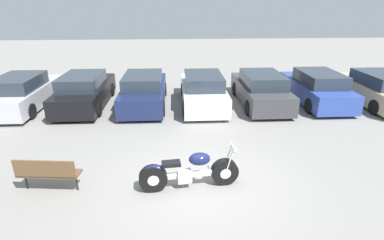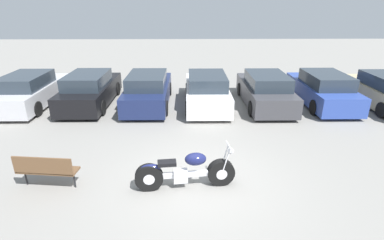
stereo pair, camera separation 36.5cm
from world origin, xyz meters
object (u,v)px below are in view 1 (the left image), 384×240
parked_car_dark_grey (260,90)px  parked_car_blue (316,88)px  parked_car_navy (144,91)px  park_bench (47,172)px  parked_car_black (85,91)px  parked_car_champagne (376,89)px  motorcycle (189,172)px  parked_car_white (203,91)px  parked_car_silver (23,93)px

parked_car_dark_grey → parked_car_blue: size_ratio=1.00×
parked_car_navy → park_bench: size_ratio=3.01×
parked_car_black → parked_car_dark_grey: 7.57m
parked_car_blue → parked_car_champagne: same height
motorcycle → park_bench: bearing=179.9°
parked_car_white → parked_car_champagne: (7.57, -0.25, 0.00)m
parked_car_navy → park_bench: parked_car_navy is taller
parked_car_navy → parked_car_dark_grey: bearing=-1.3°
parked_car_black → parked_car_white: 5.05m
parked_car_black → parked_car_navy: size_ratio=1.00×
parked_car_blue → park_bench: 11.17m
parked_car_white → parked_car_blue: (5.05, 0.10, 0.00)m
parked_car_navy → parked_car_blue: size_ratio=1.00×
parked_car_black → park_bench: size_ratio=3.01×
parked_car_dark_grey → parked_car_champagne: same height
parked_car_champagne → park_bench: 13.18m
parked_car_dark_grey → park_bench: bearing=-137.6°
motorcycle → parked_car_silver: 9.13m
parked_car_silver → parked_car_dark_grey: 10.09m
motorcycle → parked_car_blue: bearing=46.4°
parked_car_silver → parked_car_champagne: (15.14, -0.33, 0.00)m
parked_car_navy → parked_car_dark_grey: size_ratio=1.00×
parked_car_black → parked_car_dark_grey: (7.57, -0.19, 0.00)m
parked_car_silver → parked_car_white: same height
parked_car_white → parked_car_silver: bearing=179.4°
parked_car_white → parked_car_blue: same height
parked_car_silver → parked_car_white: size_ratio=1.00×
parked_car_white → parked_car_champagne: bearing=-1.9°
parked_car_dark_grey → parked_car_blue: same height
motorcycle → parked_car_navy: 6.48m
motorcycle → parked_car_champagne: size_ratio=0.55×
parked_car_navy → park_bench: (-1.69, -6.26, -0.11)m
park_bench → parked_car_black: bearing=97.4°
parked_car_silver → parked_car_navy: bearing=0.4°
parked_car_white → parked_car_champagne: same height
parked_car_dark_grey → parked_car_blue: 2.52m
parked_car_black → parked_car_blue: size_ratio=1.00×
parked_car_black → parked_car_navy: 2.52m
parked_car_dark_grey → motorcycle: bearing=-119.1°
parked_car_dark_grey → park_bench: 9.13m
park_bench → parked_car_white: bearing=55.5°
parked_car_white → parked_car_dark_grey: 2.52m
parked_car_white → parked_car_blue: bearing=1.1°
motorcycle → parked_car_blue: parked_car_blue is taller
motorcycle → parked_car_black: 7.58m
parked_car_white → parked_car_champagne: 7.57m
parked_car_blue → park_bench: parked_car_blue is taller
parked_car_navy → parked_car_dark_grey: (5.05, -0.11, 0.00)m
parked_car_white → parked_car_blue: 5.05m
parked_car_black → parked_car_white: bearing=-2.2°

